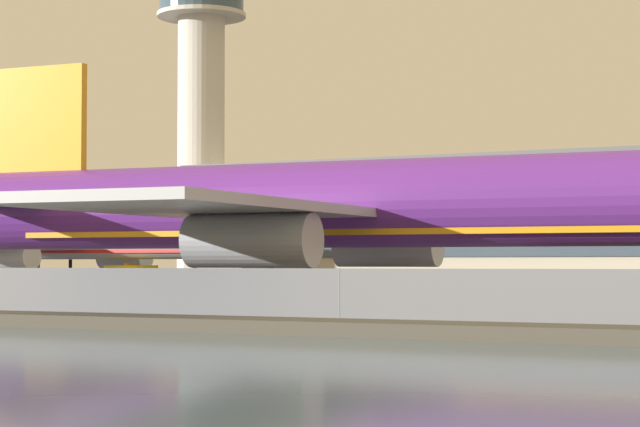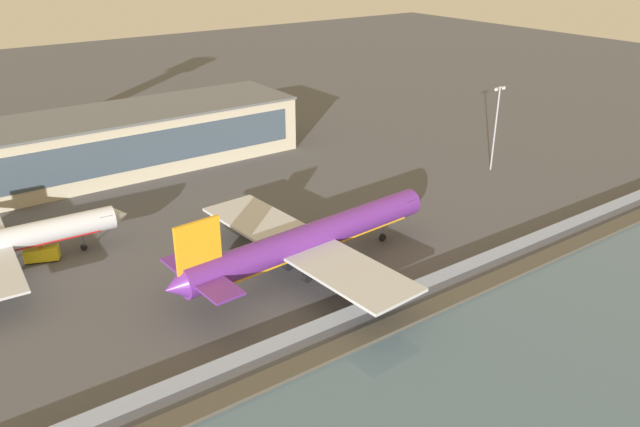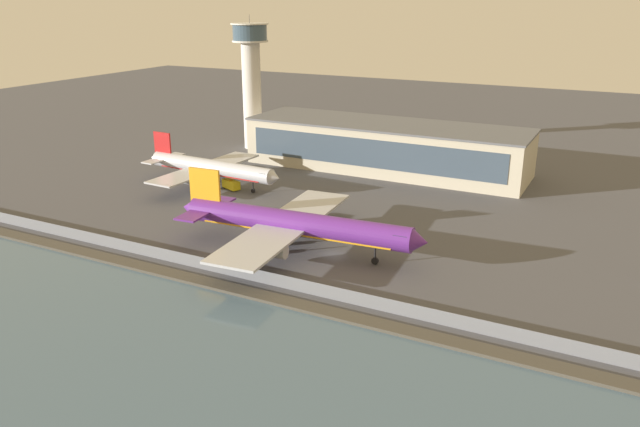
{
  "view_description": "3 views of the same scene",
  "coord_description": "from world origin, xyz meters",
  "views": [
    {
      "loc": [
        21.79,
        -59.06,
        2.47
      ],
      "look_at": [
        -8.44,
        -1.61,
        5.07
      ],
      "focal_mm": 70.0,
      "sensor_mm": 36.0,
      "label": 1
    },
    {
      "loc": [
        -55.94,
        -71.81,
        47.92
      ],
      "look_at": [
        2.42,
        10.04,
        2.87
      ],
      "focal_mm": 35.0,
      "sensor_mm": 36.0,
      "label": 2
    },
    {
      "loc": [
        45.97,
        -95.31,
        45.03
      ],
      "look_at": [
        -7.94,
        9.82,
        3.88
      ],
      "focal_mm": 35.0,
      "sensor_mm": 36.0,
      "label": 3
    }
  ],
  "objects": [
    {
      "name": "control_tower",
      "position": [
        -60.7,
        66.83,
        22.92
      ],
      "size": [
        11.29,
        11.29,
        40.08
      ],
      "color": "beige",
      "rests_on": "ground"
    },
    {
      "name": "perimeter_fence",
      "position": [
        0.0,
        -16.0,
        1.14
      ],
      "size": [
        280.0,
        0.1,
        2.27
      ],
      "color": "slate",
      "rests_on": "ground"
    },
    {
      "name": "ground_plane",
      "position": [
        0.0,
        0.0,
        0.0
      ],
      "size": [
        500.0,
        500.0,
        0.0
      ],
      "primitive_type": "plane",
      "color": "#4C4C51"
    },
    {
      "name": "ops_van",
      "position": [
        -40.81,
        25.95,
        1.28
      ],
      "size": [
        5.61,
        3.88,
        2.48
      ],
      "color": "yellow",
      "rests_on": "ground"
    },
    {
      "name": "cargo_jet_purple",
      "position": [
        -7.92,
        -1.44,
        5.35
      ],
      "size": [
        49.65,
        42.88,
        14.01
      ],
      "color": "#602889",
      "rests_on": "ground"
    },
    {
      "name": "baggage_tug",
      "position": [
        -8.37,
        14.64,
        0.81
      ],
      "size": [
        1.97,
        3.37,
        1.8
      ],
      "color": "#1E2328",
      "rests_on": "ground"
    },
    {
      "name": "shoreline_seawall",
      "position": [
        0.0,
        -20.5,
        0.25
      ],
      "size": [
        320.0,
        3.0,
        0.5
      ],
      "color": "#474238",
      "rests_on": "ground"
    },
    {
      "name": "passenger_jet_silver",
      "position": [
        -47.69,
        26.59,
        4.58
      ],
      "size": [
        41.02,
        35.15,
        12.01
      ],
      "color": "silver",
      "rests_on": "ground"
    },
    {
      "name": "terminal_building",
      "position": [
        -14.05,
        61.28,
        6.41
      ],
      "size": [
        76.69,
        22.31,
        12.8
      ],
      "color": "#BCB299",
      "rests_on": "ground"
    }
  ]
}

